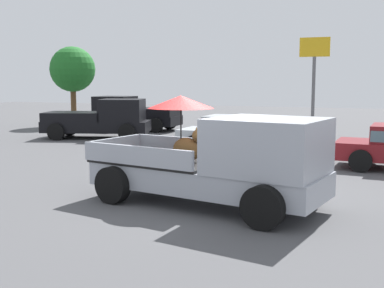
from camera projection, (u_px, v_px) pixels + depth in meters
The scene contains 7 objects.
ground_plane at pixel (206, 204), 10.32m from camera, with size 80.00×80.00×0.00m, color #4C4C4F.
pickup_truck_main at pixel (224, 160), 9.97m from camera, with size 5.31×3.02×2.30m.
pickup_truck_red at pixel (101, 119), 22.21m from camera, with size 5.12×3.23×1.80m.
pickup_truck_far at pixel (132, 114), 25.98m from camera, with size 4.86×2.29×1.80m.
parked_sedan_far at pixel (236, 132), 18.02m from camera, with size 4.33×2.03×1.33m.
motel_sign at pixel (314, 67), 22.81m from camera, with size 1.40×0.16×4.66m.
tree_by_lot at pixel (73, 70), 28.25m from camera, with size 2.64×2.64×4.63m.
Camera 1 is at (3.35, -9.50, 2.61)m, focal length 45.17 mm.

